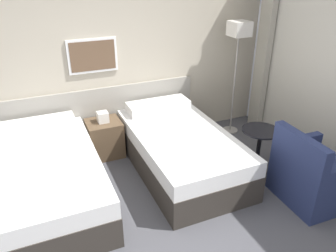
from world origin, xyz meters
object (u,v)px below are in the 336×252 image
object	(u,v)px
bed_near_door	(49,179)
armchair	(313,177)
nightstand	(105,138)
side_table	(259,143)
bed_near_window	(180,149)
floor_lamp	(238,39)

from	to	relation	value
bed_near_door	armchair	size ratio (longest dim) A/B	2.29
nightstand	side_table	world-z (taller)	nightstand
nightstand	armchair	xyz separation A→B (m)	(1.87, -1.87, 0.03)
side_table	armchair	xyz separation A→B (m)	(0.23, -0.67, -0.13)
bed_near_window	nightstand	xyz separation A→B (m)	(-0.80, 0.72, -0.01)
bed_near_door	bed_near_window	world-z (taller)	same
bed_near_door	bed_near_window	distance (m)	1.60
nightstand	armchair	bearing A→B (deg)	-44.91
nightstand	floor_lamp	distance (m)	2.32
bed_near_window	floor_lamp	size ratio (longest dim) A/B	1.16
bed_near_window	armchair	xyz separation A→B (m)	(1.07, -1.15, 0.02)
bed_near_door	bed_near_window	xyz separation A→B (m)	(1.60, 0.00, 0.00)
bed_near_door	armchair	distance (m)	2.91
bed_near_window	armchair	bearing A→B (deg)	-46.95
armchair	nightstand	bearing A→B (deg)	47.40
nightstand	armchair	world-z (taller)	armchair
nightstand	floor_lamp	xyz separation A→B (m)	(1.99, -0.08, 1.18)
floor_lamp	side_table	world-z (taller)	floor_lamp
bed_near_door	bed_near_window	size ratio (longest dim) A/B	1.00
armchair	side_table	bearing A→B (deg)	21.67
bed_near_door	armchair	xyz separation A→B (m)	(2.67, -1.15, 0.02)
nightstand	side_table	bearing A→B (deg)	-36.24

